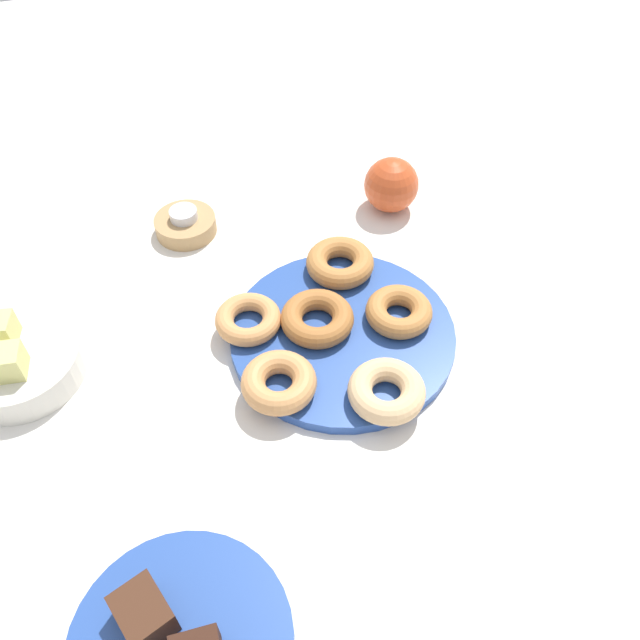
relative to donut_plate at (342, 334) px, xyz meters
name	(u,v)px	position (x,y,z in m)	size (l,w,h in m)	color
ground_plane	(342,338)	(0.00, 0.00, -0.01)	(2.40, 2.40, 0.00)	white
donut_plate	(342,334)	(0.00, 0.00, 0.00)	(0.29, 0.29, 0.02)	#284C9E
donut_0	(279,382)	(-0.07, 0.10, 0.02)	(0.09, 0.09, 0.03)	tan
donut_1	(398,310)	(0.00, -0.08, 0.02)	(0.09, 0.09, 0.03)	#BC7A3D
donut_2	(340,263)	(0.11, -0.03, 0.02)	(0.09, 0.09, 0.03)	#BC7A3D
donut_3	(248,319)	(0.04, 0.11, 0.02)	(0.08, 0.08, 0.02)	tan
donut_4	(386,391)	(-0.11, -0.02, 0.02)	(0.09, 0.09, 0.03)	#EABC84
donut_5	(317,318)	(0.02, 0.03, 0.02)	(0.09, 0.09, 0.03)	#AD6B33
brownie_far	(144,614)	(-0.29, 0.28, 0.03)	(0.05, 0.04, 0.04)	#472819
candle_holder	(186,225)	(0.26, 0.16, 0.01)	(0.09, 0.09, 0.03)	tan
tealight	(184,214)	(0.26, 0.16, 0.03)	(0.04, 0.04, 0.01)	silver
fruit_bowl	(19,364)	(0.05, 0.40, 0.01)	(0.15, 0.15, 0.04)	silver
melon_chunk_left	(7,362)	(0.03, 0.40, 0.05)	(0.04, 0.04, 0.04)	#DBD67A
apple	(391,185)	(0.24, -0.15, 0.03)	(0.08, 0.08, 0.08)	#CC4C23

